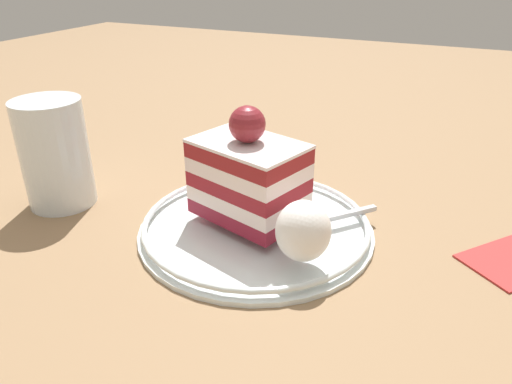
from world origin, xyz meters
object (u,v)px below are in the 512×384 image
object	(u,v)px
cake_slice	(248,176)
whipped_cream_dollop	(303,231)
drink_glass_near	(56,160)
fork	(325,219)
dessert_plate	(256,225)

from	to	relation	value
cake_slice	whipped_cream_dollop	distance (m)	0.09
drink_glass_near	fork	bearing A→B (deg)	-78.87
dessert_plate	fork	xyz separation A→B (m)	(0.02, -0.06, 0.01)
cake_slice	fork	size ratio (longest dim) A/B	1.35
whipped_cream_dollop	fork	bearing A→B (deg)	0.31
fork	whipped_cream_dollop	bearing A→B (deg)	-179.69
dessert_plate	cake_slice	distance (m)	0.05
dessert_plate	whipped_cream_dollop	world-z (taller)	whipped_cream_dollop
dessert_plate	drink_glass_near	distance (m)	0.23
cake_slice	whipped_cream_dollop	size ratio (longest dim) A/B	2.24
dessert_plate	fork	distance (m)	0.07
whipped_cream_dollop	cake_slice	bearing A→B (deg)	56.83
whipped_cream_dollop	fork	world-z (taller)	whipped_cream_dollop
cake_slice	dessert_plate	bearing A→B (deg)	-113.73
cake_slice	drink_glass_near	xyz separation A→B (m)	(-0.04, 0.21, -0.01)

